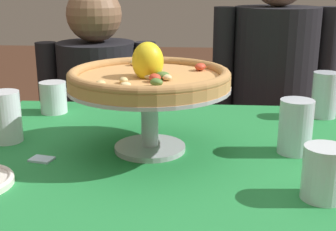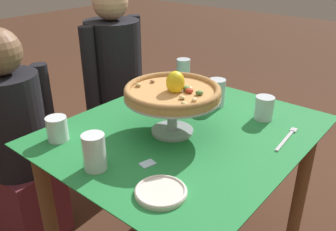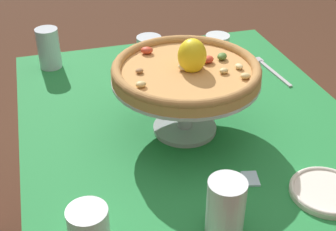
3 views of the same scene
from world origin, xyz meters
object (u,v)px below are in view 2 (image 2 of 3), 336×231
object	(u,v)px
water_glass_back_left	(57,130)
sugar_packet	(148,164)
dinner_fork	(287,138)
water_glass_front_right	(264,109)
pizza_stand	(172,106)
diner_left	(18,150)
side_plate	(161,192)
diner_right	(116,94)
water_glass_back_right	(183,73)
water_glass_side_left	(94,154)
pizza	(173,91)
water_glass_side_right	(217,94)

from	to	relation	value
water_glass_back_left	sugar_packet	xyz separation A→B (m)	(0.09, -0.38, -0.04)
dinner_fork	sugar_packet	world-z (taller)	dinner_fork
water_glass_front_right	dinner_fork	size ratio (longest dim) A/B	0.47
pizza_stand	water_glass_front_right	size ratio (longest dim) A/B	3.67
pizza_stand	diner_left	xyz separation A→B (m)	(-0.29, 0.73, -0.34)
dinner_fork	side_plate	bearing A→B (deg)	165.01
pizza_stand	water_glass_back_left	size ratio (longest dim) A/B	3.94
diner_left	diner_right	world-z (taller)	diner_right
sugar_packet	water_glass_front_right	bearing A→B (deg)	-13.60
water_glass_front_right	water_glass_back_right	bearing A→B (deg)	76.32
water_glass_back_right	water_glass_side_left	size ratio (longest dim) A/B	1.05
sugar_packet	diner_right	xyz separation A→B (m)	(0.63, 0.85, -0.16)
pizza	sugar_packet	world-z (taller)	pizza
side_plate	sugar_packet	xyz separation A→B (m)	(0.09, 0.14, -0.01)
water_glass_back_left	side_plate	size ratio (longest dim) A/B	0.59
water_glass_side_right	water_glass_back_left	xyz separation A→B (m)	(-0.66, 0.28, -0.02)
water_glass_back_left	dinner_fork	size ratio (longest dim) A/B	0.44
water_glass_back_right	sugar_packet	bearing A→B (deg)	-150.86
diner_left	dinner_fork	bearing A→B (deg)	-63.98
side_plate	diner_right	bearing A→B (deg)	54.09
water_glass_side_right	diner_left	world-z (taller)	diner_left
water_glass_back_right	water_glass_back_left	xyz separation A→B (m)	(-0.80, -0.02, -0.02)
pizza	side_plate	size ratio (longest dim) A/B	2.31
water_glass_back_left	sugar_packet	distance (m)	0.39
pizza	water_glass_front_right	world-z (taller)	pizza
water_glass_back_right	water_glass_side_left	bearing A→B (deg)	-161.62
diner_left	diner_right	size ratio (longest dim) A/B	0.90
pizza_stand	dinner_fork	distance (m)	0.46
water_glass_side_right	water_glass_front_right	bearing A→B (deg)	-87.87
pizza_stand	sugar_packet	world-z (taller)	pizza_stand
water_glass_back_left	pizza	bearing A→B (deg)	-42.28
water_glass_back_right	water_glass_front_right	bearing A→B (deg)	-103.68
side_plate	sugar_packet	size ratio (longest dim) A/B	3.16
pizza	diner_right	bearing A→B (deg)	62.95
dinner_fork	sugar_packet	distance (m)	0.56
pizza	water_glass_side_left	distance (m)	0.38
diner_left	water_glass_side_right	bearing A→B (deg)	-48.90
side_plate	dinner_fork	world-z (taller)	side_plate
water_glass_front_right	water_glass_side_left	size ratio (longest dim) A/B	0.80
side_plate	water_glass_back_right	bearing A→B (deg)	33.72
diner_right	water_glass_back_left	bearing A→B (deg)	-146.52
water_glass_side_left	dinner_fork	distance (m)	0.73
water_glass_back_left	pizza_stand	bearing A→B (deg)	-42.17
dinner_fork	diner_right	world-z (taller)	diner_right
water_glass_side_left	sugar_packet	world-z (taller)	water_glass_side_left
water_glass_side_left	sugar_packet	size ratio (longest dim) A/B	2.51
sugar_packet	water_glass_side_right	bearing A→B (deg)	9.29
water_glass_front_right	water_glass_side_left	distance (m)	0.75
dinner_fork	diner_left	world-z (taller)	diner_left
diner_left	side_plate	bearing A→B (deg)	-91.74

